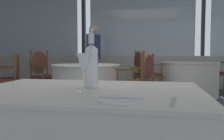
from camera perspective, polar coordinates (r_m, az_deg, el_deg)
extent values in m
plane|color=#4C5156|center=(3.13, 2.24, -13.27)|extent=(13.11, 13.11, 0.00)
cube|color=beige|center=(6.66, 6.63, -0.33)|extent=(10.08, 0.12, 0.85)
cube|color=silver|center=(7.59, -18.23, 10.14)|extent=(2.78, 0.02, 1.82)
cube|color=silver|center=(6.71, 6.74, 11.14)|extent=(2.78, 0.02, 1.82)
cube|color=#333338|center=(6.97, -6.59, 10.87)|extent=(0.08, 0.14, 1.82)
cube|color=#333338|center=(6.78, 20.43, 10.84)|extent=(0.08, 0.14, 1.82)
cube|color=white|center=(1.35, -5.94, -4.89)|extent=(1.24, 0.86, 0.02)
cylinder|color=white|center=(1.02, 1.97, -6.89)|extent=(0.20, 0.20, 0.01)
cube|color=silver|center=(1.02, 1.97, -6.61)|extent=(0.19, 0.02, 0.00)
cube|color=silver|center=(1.03, 14.07, -7.10)|extent=(0.04, 0.20, 0.00)
cylinder|color=white|center=(1.42, -4.81, 0.45)|extent=(0.08, 0.08, 0.22)
cone|color=white|center=(1.42, -4.84, 5.50)|extent=(0.08, 0.08, 0.03)
cylinder|color=white|center=(1.42, -4.85, 7.31)|extent=(0.03, 0.03, 0.06)
sphere|color=silver|center=(1.43, -4.86, 9.00)|extent=(0.03, 0.03, 0.03)
cylinder|color=white|center=(1.24, -6.57, -5.10)|extent=(0.06, 0.06, 0.00)
cylinder|color=white|center=(1.24, -6.59, -3.03)|extent=(0.01, 0.01, 0.09)
cone|color=white|center=(1.23, -6.63, 1.44)|extent=(0.08, 0.08, 0.11)
cylinder|color=white|center=(4.17, -6.08, 1.15)|extent=(1.17, 1.17, 0.02)
cylinder|color=white|center=(4.20, -6.04, -3.84)|extent=(1.13, 1.13, 0.71)
cube|color=brown|center=(4.81, -14.83, -1.98)|extent=(0.60, 0.60, 0.05)
cube|color=brown|center=(4.80, -14.84, -1.47)|extent=(0.55, 0.55, 0.04)
cylinder|color=brown|center=(4.84, -11.42, -4.65)|extent=(0.04, 0.04, 0.41)
cylinder|color=brown|center=(4.56, -14.85, -5.24)|extent=(0.04, 0.04, 0.41)
cylinder|color=brown|center=(5.11, -14.72, -4.23)|extent=(0.04, 0.04, 0.41)
cylinder|color=brown|center=(4.85, -18.14, -4.75)|extent=(0.04, 0.04, 0.41)
cylinder|color=brown|center=(5.07, -14.82, 1.51)|extent=(0.04, 0.04, 0.51)
cylinder|color=brown|center=(4.80, -18.27, 1.31)|extent=(0.04, 0.04, 0.51)
ellipsoid|color=brown|center=(4.94, -16.62, 1.71)|extent=(0.19, 0.38, 0.43)
torus|color=brown|center=(4.94, -16.62, 1.71)|extent=(0.19, 0.42, 0.44)
cube|color=brown|center=(4.95, -12.63, 1.07)|extent=(0.36, 0.17, 0.03)
cylinder|color=brown|center=(4.86, -11.42, -0.27)|extent=(0.03, 0.03, 0.22)
cube|color=brown|center=(4.60, -16.96, 0.77)|extent=(0.36, 0.17, 0.03)
cylinder|color=brown|center=(4.51, -15.74, -0.67)|extent=(0.03, 0.03, 0.22)
cube|color=brown|center=(3.71, 5.38, -3.52)|extent=(0.60, 0.60, 0.05)
cube|color=brown|center=(3.70, 5.38, -2.86)|extent=(0.55, 0.55, 0.04)
cylinder|color=brown|center=(3.66, 1.13, -7.31)|extent=(0.04, 0.04, 0.42)
cylinder|color=brown|center=(4.01, 4.03, -6.33)|extent=(0.04, 0.04, 0.42)
cylinder|color=brown|center=(3.48, 6.88, -7.93)|extent=(0.04, 0.04, 0.42)
cylinder|color=brown|center=(3.84, 9.37, -6.82)|extent=(0.04, 0.04, 0.42)
cylinder|color=brown|center=(3.42, 6.95, 0.03)|extent=(0.04, 0.04, 0.45)
cylinder|color=brown|center=(3.78, 9.46, 0.39)|extent=(0.04, 0.04, 0.45)
ellipsoid|color=brown|center=(3.59, 8.49, 0.57)|extent=(0.19, 0.38, 0.38)
torus|color=brown|center=(3.59, 8.49, 0.57)|extent=(0.17, 0.38, 0.39)
cube|color=brown|center=(3.47, 3.29, 0.04)|extent=(0.36, 0.17, 0.03)
cylinder|color=brown|center=(3.55, 1.27, -1.65)|extent=(0.03, 0.03, 0.22)
cube|color=brown|center=(3.92, 6.74, 0.48)|extent=(0.36, 0.17, 0.03)
cylinder|color=brown|center=(3.98, 4.89, -1.03)|extent=(0.03, 0.03, 0.22)
cube|color=brown|center=(4.74, -23.64, -2.50)|extent=(0.61, 0.61, 0.05)
cube|color=brown|center=(4.73, -23.66, -1.98)|extent=(0.56, 0.56, 0.04)
cylinder|color=brown|center=(4.54, -21.45, -5.53)|extent=(0.04, 0.04, 0.39)
cylinder|color=brown|center=(4.94, -20.91, -4.77)|extent=(0.04, 0.04, 0.39)
cylinder|color=brown|center=(4.49, -21.61, 0.60)|extent=(0.04, 0.04, 0.48)
cylinder|color=brown|center=(4.89, -21.05, 0.87)|extent=(0.04, 0.04, 0.48)
ellipsoid|color=brown|center=(4.69, -21.15, 1.04)|extent=(0.21, 0.38, 0.40)
torus|color=brown|center=(4.69, -21.15, 1.04)|extent=(0.20, 0.39, 0.42)
cube|color=brown|center=(4.47, -24.48, 0.26)|extent=(0.35, 0.19, 0.03)
cube|color=brown|center=(4.97, -23.51, 0.63)|extent=(0.35, 0.19, 0.03)
cylinder|color=white|center=(5.49, 17.49, 1.68)|extent=(1.23, 1.23, 0.02)
cylinder|color=white|center=(5.51, 17.41, -2.12)|extent=(1.20, 1.20, 0.71)
cylinder|color=brown|center=(5.84, 24.63, -3.37)|extent=(0.04, 0.04, 0.43)
cylinder|color=brown|center=(6.14, 22.14, -2.96)|extent=(0.04, 0.04, 0.43)
cube|color=brown|center=(6.26, 23.24, 1.58)|extent=(0.34, 0.20, 0.03)
cylinder|color=brown|center=(6.17, 22.21, 0.56)|extent=(0.03, 0.03, 0.22)
cube|color=brown|center=(5.02, 8.42, -1.45)|extent=(0.62, 0.62, 0.05)
cube|color=brown|center=(5.02, 8.43, -0.96)|extent=(0.57, 0.57, 0.04)
cylinder|color=brown|center=(5.31, 9.40, -3.75)|extent=(0.04, 0.04, 0.43)
cylinder|color=brown|center=(4.96, 11.49, -4.33)|extent=(0.04, 0.04, 0.43)
cylinder|color=brown|center=(5.15, 5.41, -3.97)|extent=(0.04, 0.04, 0.43)
cylinder|color=brown|center=(4.78, 7.27, -4.59)|extent=(0.04, 0.04, 0.43)
cylinder|color=brown|center=(5.10, 5.45, 1.73)|extent=(0.04, 0.04, 0.49)
cylinder|color=brown|center=(4.74, 7.33, 1.54)|extent=(0.04, 0.04, 0.49)
ellipsoid|color=brown|center=(4.91, 6.20, 1.92)|extent=(0.23, 0.37, 0.42)
torus|color=brown|center=(4.91, 6.20, 1.92)|extent=(0.23, 0.39, 0.43)
cube|color=brown|center=(5.24, 7.46, 1.48)|extent=(0.34, 0.20, 0.03)
cylinder|color=brown|center=(5.30, 8.83, 0.31)|extent=(0.03, 0.03, 0.22)
cube|color=brown|center=(4.79, 9.97, 1.21)|extent=(0.34, 0.20, 0.03)
cylinder|color=brown|center=(4.86, 11.43, -0.06)|extent=(0.03, 0.03, 0.22)
cylinder|color=#334770|center=(5.97, -3.87, -1.16)|extent=(0.13, 0.13, 0.78)
cylinder|color=#334770|center=(5.81, -4.67, -1.30)|extent=(0.13, 0.13, 0.78)
cube|color=#334770|center=(5.87, -4.30, 5.41)|extent=(0.27, 0.40, 0.58)
sphere|color=beige|center=(5.89, -4.32, 9.53)|extent=(0.20, 0.20, 0.20)
cylinder|color=#334770|center=(6.07, -3.35, 5.65)|extent=(0.09, 0.09, 0.50)
cylinder|color=#334770|center=(5.68, -5.33, 5.75)|extent=(0.09, 0.09, 0.50)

